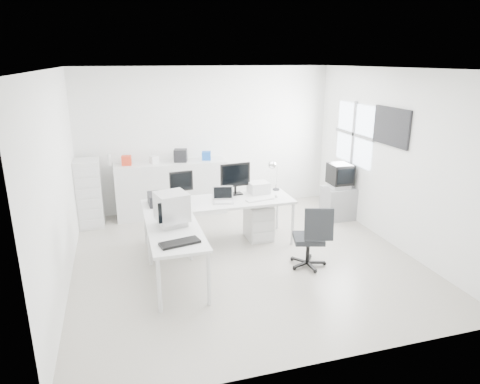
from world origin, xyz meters
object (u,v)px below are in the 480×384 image
object	(u,v)px
laser_printer	(259,188)
crt_monitor	(172,208)
drawer_pedestal	(259,221)
inkjet_printer	(164,198)
side_desk	(176,258)
office_chair	(309,236)
laptop	(223,196)
crt_tv	(340,176)
lcd_monitor_small	(181,185)
lcd_monitor_large	(235,179)
tv_cabinet	(338,203)
sideboard	(172,189)
main_desk	(219,223)
filing_cabinet	(89,193)

from	to	relation	value
laser_printer	crt_monitor	size ratio (longest dim) A/B	0.65
drawer_pedestal	inkjet_printer	world-z (taller)	inkjet_printer
side_desk	crt_monitor	xyz separation A→B (m)	(0.00, 0.25, 0.63)
laser_printer	office_chair	size ratio (longest dim) A/B	0.34
laptop	crt_tv	xyz separation A→B (m)	(2.41, 0.63, -0.02)
laptop	lcd_monitor_small	bearing A→B (deg)	161.24
lcd_monitor_large	tv_cabinet	world-z (taller)	lcd_monitor_large
drawer_pedestal	sideboard	world-z (taller)	sideboard
crt_monitor	office_chair	distance (m)	2.01
laptop	crt_tv	bearing A→B (deg)	26.05
side_desk	crt_tv	distance (m)	3.71
inkjet_printer	lcd_monitor_small	size ratio (longest dim) A/B	1.02
side_desk	sideboard	world-z (taller)	sideboard
main_desk	tv_cabinet	bearing A→B (deg)	12.07
laser_printer	tv_cabinet	size ratio (longest dim) A/B	0.54
laser_printer	office_chair	bearing A→B (deg)	-81.34
laser_printer	crt_tv	distance (m)	1.73
lcd_monitor_large	sideboard	xyz separation A→B (m)	(-0.90, 1.37, -0.49)
lcd_monitor_large	laser_printer	xyz separation A→B (m)	(0.40, -0.03, -0.18)
side_desk	inkjet_printer	xyz separation A→B (m)	(0.00, 1.20, 0.46)
laptop	sideboard	xyz separation A→B (m)	(-0.60, 1.72, -0.34)
tv_cabinet	lcd_monitor_small	bearing A→B (deg)	-174.77
inkjet_printer	crt_tv	distance (m)	3.34
laptop	tv_cabinet	distance (m)	2.55
filing_cabinet	sideboard	bearing A→B (deg)	6.74
tv_cabinet	filing_cabinet	distance (m)	4.60
lcd_monitor_small	laptop	distance (m)	0.71
side_desk	tv_cabinet	size ratio (longest dim) A/B	2.29
crt_tv	filing_cabinet	world-z (taller)	filing_cabinet
main_desk	office_chair	world-z (taller)	office_chair
drawer_pedestal	tv_cabinet	size ratio (longest dim) A/B	0.98
lcd_monitor_small	laptop	xyz separation A→B (m)	(0.60, -0.35, -0.13)
laptop	crt_monitor	distance (m)	1.18
crt_tv	laser_printer	bearing A→B (deg)	-169.86
office_chair	crt_tv	world-z (taller)	crt_tv
tv_cabinet	sideboard	size ratio (longest dim) A/B	0.29
side_desk	laser_printer	xyz separation A→B (m)	(1.60, 1.32, 0.47)
laser_printer	crt_monitor	world-z (taller)	crt_monitor
main_desk	crt_monitor	xyz separation A→B (m)	(-0.85, -0.85, 0.63)
filing_cabinet	laptop	bearing A→B (deg)	-36.49
drawer_pedestal	laser_printer	world-z (taller)	laser_printer
crt_tv	sideboard	size ratio (longest dim) A/B	0.24
main_desk	tv_cabinet	size ratio (longest dim) A/B	3.92
lcd_monitor_small	sideboard	xyz separation A→B (m)	(0.00, 1.37, -0.46)
office_chair	filing_cabinet	size ratio (longest dim) A/B	0.77
lcd_monitor_small	crt_monitor	size ratio (longest dim) A/B	0.94
crt_tv	sideboard	distance (m)	3.21
laptop	lcd_monitor_large	bearing A→B (deg)	60.89
lcd_monitor_small	inkjet_printer	bearing A→B (deg)	-159.40
crt_monitor	drawer_pedestal	bearing A→B (deg)	18.01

